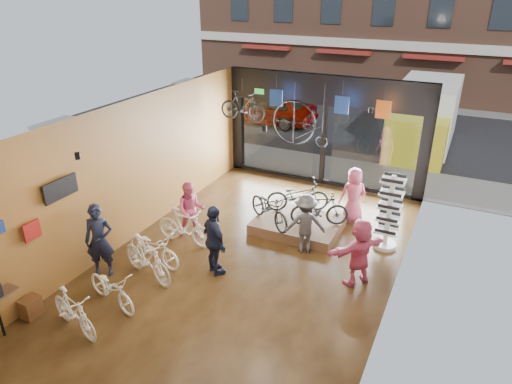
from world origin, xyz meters
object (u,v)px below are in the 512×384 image
Objects in this scene: customer_1 at (191,210)px; customer_5 at (360,252)px; floor_bike_5 at (185,227)px; floor_bike_3 at (147,259)px; customer_0 at (99,240)px; display_platform at (298,225)px; customer_2 at (215,241)px; box_truck at (423,119)px; sunglasses_rack at (389,212)px; customer_3 at (305,224)px; floor_bike_1 at (74,312)px; display_bike_mid at (320,209)px; penny_farthing at (303,125)px; customer_4 at (353,195)px; floor_bike_2 at (111,288)px; street_car at (268,107)px; display_bike_left at (270,208)px; hung_bike at (242,106)px; floor_bike_4 at (153,247)px; display_bike_right at (298,196)px.

customer_1 is 0.95× the size of customer_5.
floor_bike_3 is at bearing -176.76° from floor_bike_5.
floor_bike_5 is 0.93× the size of customer_0.
customer_2 is at bearing -109.55° from display_platform.
sunglasses_rack is (0.28, -8.47, -0.33)m from box_truck.
customer_3 is at bearing -99.51° from box_truck.
floor_bike_1 reaches higher than display_platform.
floor_bike_3 is 1.10× the size of display_bike_mid.
floor_bike_3 is 1.21m from customer_0.
floor_bike_3 is at bearing -27.72° from customer_5.
floor_bike_1 is 6.74m from display_bike_mid.
floor_bike_1 is (-4.75, -14.53, -0.90)m from box_truck.
customer_3 is at bearing -66.99° from penny_farthing.
customer_1 is at bearing 91.76° from display_bike_mid.
display_platform is at bearing 11.28° from customer_4.
box_truck is 4.29× the size of floor_bike_2.
street_car reaches higher than floor_bike_5.
customer_5 is (7.52, -11.40, 0.00)m from street_car.
floor_bike_3 is at bearing -174.22° from display_bike_left.
customer_3 reaches higher than floor_bike_2.
customer_4 is at bearing 38.07° from street_car.
box_truck reaches higher than display_platform.
floor_bike_4 is at bearing -177.90° from hung_bike.
street_car is 11.01m from display_platform.
box_truck is 10.41m from customer_5.
display_platform is at bearing -9.03° from floor_bike_1.
customer_1 is at bearing 16.48° from floor_bike_2.
customer_2 is (-0.36, -2.39, 0.13)m from display_bike_left.
floor_bike_3 is 1.13× the size of hung_bike.
display_bike_right is 3.18m from customer_1.
floor_bike_4 is at bearing -110.71° from penny_farthing.
hung_bike is at bearing -174.95° from penny_farthing.
penny_farthing reaches higher than customer_1.
customer_2 is 1.08× the size of customer_4.
display_bike_left is at bearing 131.76° from display_bike_right.
customer_1 is at bearing 13.92° from street_car.
sunglasses_rack is (5.12, 3.33, 0.59)m from floor_bike_4.
customer_2 is (-1.03, -2.90, 0.76)m from display_platform.
street_car is 3.06× the size of customer_1.
penny_farthing reaches higher than customer_5.
sunglasses_rack is at bearing -88.10° from box_truck.
floor_bike_4 is 1.15m from floor_bike_5.
customer_1 reaches higher than floor_bike_3.
penny_farthing is (1.87, 7.90, 2.03)m from floor_bike_1.
penny_farthing reaches higher than floor_bike_1.
customer_2 reaches higher than display_bike_mid.
customer_0 is at bearing -114.56° from penny_farthing.
display_bike_left reaches higher than display_platform.
penny_farthing is at bearing -113.51° from box_truck.
street_car reaches higher than floor_bike_1.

